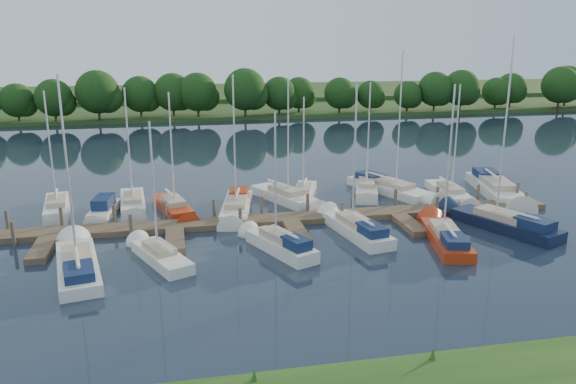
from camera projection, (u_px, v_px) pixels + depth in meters
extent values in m
plane|color=#1A2835|center=(316.00, 264.00, 32.68)|extent=(260.00, 260.00, 0.00)
cube|color=#4D3C2B|center=(288.00, 219.00, 40.19)|extent=(40.00, 2.00, 0.40)
cube|color=#4D3C2B|center=(42.00, 250.00, 34.29)|extent=(1.20, 4.00, 0.40)
cube|color=#4D3C2B|center=(175.00, 241.00, 35.82)|extent=(1.20, 4.00, 0.40)
cube|color=#4D3C2B|center=(297.00, 233.00, 37.35)|extent=(1.20, 4.00, 0.40)
cube|color=#4D3C2B|center=(410.00, 225.00, 38.88)|extent=(1.20, 4.00, 0.40)
cube|color=#4D3C2B|center=(514.00, 218.00, 40.42)|extent=(1.20, 4.00, 0.40)
cylinder|color=#473D33|center=(8.00, 225.00, 37.68)|extent=(0.24, 0.24, 2.00)
cylinder|color=#473D33|center=(62.00, 221.00, 38.34)|extent=(0.24, 0.24, 2.00)
cylinder|color=#473D33|center=(114.00, 218.00, 39.00)|extent=(0.24, 0.24, 2.00)
cylinder|color=#473D33|center=(165.00, 215.00, 39.66)|extent=(0.24, 0.24, 2.00)
cylinder|color=#473D33|center=(214.00, 213.00, 40.32)|extent=(0.24, 0.24, 2.00)
cylinder|color=#473D33|center=(262.00, 210.00, 40.98)|extent=(0.24, 0.24, 2.00)
cylinder|color=#473D33|center=(308.00, 207.00, 41.64)|extent=(0.24, 0.24, 2.00)
cylinder|color=#473D33|center=(352.00, 204.00, 42.31)|extent=(0.24, 0.24, 2.00)
cylinder|color=#473D33|center=(395.00, 202.00, 42.97)|extent=(0.24, 0.24, 2.00)
cylinder|color=#473D33|center=(437.00, 199.00, 43.63)|extent=(0.24, 0.24, 2.00)
cylinder|color=#473D33|center=(478.00, 197.00, 44.29)|extent=(0.24, 0.24, 2.00)
cylinder|color=#473D33|center=(517.00, 195.00, 44.95)|extent=(0.24, 0.24, 2.00)
cylinder|color=#473D33|center=(13.00, 237.00, 35.41)|extent=(0.24, 0.24, 2.00)
cylinder|color=#473D33|center=(131.00, 229.00, 36.79)|extent=(0.24, 0.24, 2.00)
cylinder|color=#473D33|center=(240.00, 222.00, 38.17)|extent=(0.24, 0.24, 2.00)
cylinder|color=#473D33|center=(342.00, 216.00, 39.54)|extent=(0.24, 0.24, 2.00)
cylinder|color=#473D33|center=(437.00, 210.00, 40.92)|extent=(0.24, 0.24, 2.00)
cylinder|color=#473D33|center=(525.00, 204.00, 42.30)|extent=(0.24, 0.24, 2.00)
cube|color=#27461B|center=(216.00, 108.00, 103.51)|extent=(180.00, 30.00, 0.60)
cube|color=#335123|center=(208.00, 94.00, 127.04)|extent=(220.00, 40.00, 1.40)
cylinder|color=#38281C|center=(27.00, 117.00, 85.73)|extent=(0.36, 0.36, 2.15)
sphere|color=#16380F|center=(24.00, 100.00, 85.04)|extent=(5.02, 5.02, 5.02)
sphere|color=#16380F|center=(33.00, 105.00, 85.63)|extent=(3.59, 3.59, 3.59)
cylinder|color=#38281C|center=(63.00, 117.00, 85.31)|extent=(0.36, 0.36, 2.40)
sphere|color=#16380F|center=(61.00, 98.00, 84.53)|extent=(5.60, 5.60, 5.60)
sphere|color=#16380F|center=(70.00, 103.00, 85.16)|extent=(4.00, 4.00, 4.00)
cylinder|color=#38281C|center=(99.00, 115.00, 87.90)|extent=(0.36, 0.36, 2.44)
sphere|color=#16380F|center=(97.00, 95.00, 87.12)|extent=(5.70, 5.70, 5.70)
sphere|color=#16380F|center=(106.00, 100.00, 87.75)|extent=(4.07, 4.07, 4.07)
cylinder|color=#38281C|center=(132.00, 115.00, 87.23)|extent=(0.36, 0.36, 2.39)
sphere|color=#16380F|center=(131.00, 96.00, 86.46)|extent=(5.57, 5.57, 5.57)
sphere|color=#16380F|center=(139.00, 101.00, 87.09)|extent=(3.98, 3.98, 3.98)
cylinder|color=#38281C|center=(165.00, 113.00, 89.09)|extent=(0.36, 0.36, 2.65)
sphere|color=#16380F|center=(164.00, 92.00, 88.23)|extent=(6.18, 6.18, 6.18)
sphere|color=#16380F|center=(173.00, 98.00, 88.91)|extent=(4.42, 4.42, 4.42)
cylinder|color=#38281C|center=(201.00, 110.00, 91.94)|extent=(0.36, 0.36, 2.87)
sphere|color=#16380F|center=(200.00, 88.00, 91.02)|extent=(6.70, 6.70, 6.70)
sphere|color=#16380F|center=(209.00, 94.00, 91.73)|extent=(4.78, 4.78, 4.78)
cylinder|color=#38281C|center=(244.00, 111.00, 91.71)|extent=(0.36, 0.36, 2.69)
sphere|color=#16380F|center=(244.00, 90.00, 90.84)|extent=(6.27, 6.27, 6.27)
sphere|color=#16380F|center=(252.00, 96.00, 91.53)|extent=(4.48, 4.48, 4.48)
cylinder|color=#38281C|center=(276.00, 111.00, 93.43)|extent=(0.36, 0.36, 2.04)
sphere|color=#16380F|center=(276.00, 96.00, 92.77)|extent=(4.77, 4.77, 4.77)
sphere|color=#16380F|center=(282.00, 100.00, 93.33)|extent=(3.40, 3.40, 3.40)
cylinder|color=#38281C|center=(304.00, 108.00, 94.42)|extent=(0.36, 0.36, 2.72)
sphere|color=#16380F|center=(304.00, 89.00, 93.54)|extent=(6.34, 6.34, 6.34)
sphere|color=#16380F|center=(312.00, 94.00, 94.23)|extent=(4.53, 4.53, 4.53)
cylinder|color=#38281C|center=(330.00, 107.00, 96.31)|extent=(0.36, 0.36, 2.82)
sphere|color=#16380F|center=(330.00, 87.00, 95.41)|extent=(6.57, 6.57, 6.57)
sphere|color=#16380F|center=(338.00, 92.00, 96.11)|extent=(4.69, 4.69, 4.69)
cylinder|color=#38281C|center=(371.00, 110.00, 95.48)|extent=(0.36, 0.36, 2.12)
sphere|color=#16380F|center=(371.00, 94.00, 94.80)|extent=(4.95, 4.95, 4.95)
sphere|color=#16380F|center=(377.00, 98.00, 95.37)|extent=(3.53, 3.53, 3.53)
cylinder|color=#38281C|center=(409.00, 108.00, 96.38)|extent=(0.36, 0.36, 2.51)
sphere|color=#16380F|center=(410.00, 90.00, 95.57)|extent=(5.85, 5.85, 5.85)
sphere|color=#16380F|center=(416.00, 94.00, 96.22)|extent=(4.18, 4.18, 4.18)
cylinder|color=#38281C|center=(433.00, 107.00, 97.20)|extent=(0.36, 0.36, 2.50)
sphere|color=#16380F|center=(434.00, 89.00, 96.39)|extent=(5.84, 5.84, 5.84)
sphere|color=#16380F|center=(440.00, 94.00, 97.04)|extent=(4.17, 4.17, 4.17)
cylinder|color=#38281C|center=(467.00, 106.00, 97.38)|extent=(0.36, 0.36, 2.76)
sphere|color=#16380F|center=(469.00, 87.00, 96.49)|extent=(6.45, 6.45, 6.45)
sphere|color=#16380F|center=(475.00, 92.00, 97.19)|extent=(4.61, 4.61, 4.61)
cylinder|color=#38281C|center=(493.00, 106.00, 98.26)|extent=(0.36, 0.36, 2.49)
sphere|color=#16380F|center=(495.00, 89.00, 97.46)|extent=(5.80, 5.80, 5.80)
sphere|color=#16380F|center=(500.00, 93.00, 98.10)|extent=(4.15, 4.15, 4.15)
cylinder|color=#38281C|center=(513.00, 105.00, 101.53)|extent=(0.36, 0.36, 2.12)
sphere|color=#16380F|center=(515.00, 91.00, 100.85)|extent=(4.94, 4.94, 4.94)
sphere|color=#16380F|center=(519.00, 95.00, 101.43)|extent=(3.53, 3.53, 3.53)
cylinder|color=#38281C|center=(538.00, 102.00, 102.88)|extent=(0.36, 0.36, 2.88)
sphere|color=#16380F|center=(541.00, 83.00, 101.96)|extent=(6.71, 6.71, 6.71)
sphere|color=#16380F|center=(546.00, 88.00, 102.67)|extent=(4.79, 4.79, 4.79)
cube|color=white|center=(57.00, 209.00, 42.75)|extent=(2.66, 6.44, 1.06)
cone|color=white|center=(56.00, 221.00, 39.92)|extent=(1.19, 2.29, 0.87)
cube|color=tan|center=(56.00, 201.00, 42.29)|extent=(1.71, 2.98, 0.48)
cylinder|color=silver|center=(50.00, 149.00, 40.93)|extent=(0.12, 0.12, 8.44)
cylinder|color=silver|center=(56.00, 193.00, 43.04)|extent=(0.51, 2.80, 0.10)
cylinder|color=white|center=(56.00, 193.00, 43.04)|extent=(0.57, 2.50, 0.20)
cube|color=white|center=(104.00, 213.00, 41.70)|extent=(2.12, 4.72, 1.01)
cone|color=white|center=(96.00, 223.00, 39.51)|extent=(0.93, 1.46, 0.75)
cube|color=#15264A|center=(104.00, 203.00, 41.49)|extent=(1.54, 2.65, 0.91)
cube|color=white|center=(133.00, 204.00, 44.09)|extent=(2.29, 6.52, 0.94)
cone|color=white|center=(134.00, 215.00, 41.13)|extent=(1.07, 2.30, 0.90)
cube|color=tan|center=(132.00, 198.00, 43.64)|extent=(1.57, 2.97, 0.43)
cylinder|color=silver|center=(128.00, 145.00, 42.25)|extent=(0.12, 0.12, 8.63)
cylinder|color=silver|center=(132.00, 190.00, 44.44)|extent=(0.33, 2.88, 0.10)
cylinder|color=white|center=(132.00, 190.00, 44.44)|extent=(0.40, 2.57, 0.20)
cube|color=#AD2E10|center=(173.00, 209.00, 42.69)|extent=(3.24, 6.38, 1.10)
cone|color=#AD2E10|center=(184.00, 220.00, 40.04)|extent=(1.38, 2.30, 0.86)
cube|color=tan|center=(173.00, 201.00, 42.24)|extent=(1.96, 3.00, 0.50)
cylinder|color=silver|center=(172.00, 150.00, 40.92)|extent=(0.12, 0.12, 8.30)
cylinder|color=silver|center=(170.00, 193.00, 42.93)|extent=(0.80, 2.70, 0.10)
cylinder|color=white|center=(170.00, 193.00, 42.93)|extent=(0.82, 2.43, 0.20)
cube|color=white|center=(237.00, 209.00, 42.69)|extent=(3.32, 7.35, 1.06)
cone|color=white|center=(233.00, 224.00, 39.27)|extent=(1.45, 2.63, 0.99)
cube|color=tan|center=(236.00, 202.00, 42.17)|extent=(2.08, 3.42, 0.48)
cube|color=#982E16|center=(239.00, 192.00, 44.41)|extent=(1.78, 2.36, 0.53)
cylinder|color=silver|center=(234.00, 142.00, 40.61)|extent=(0.12, 0.12, 9.59)
cylinder|color=silver|center=(237.00, 193.00, 43.10)|extent=(0.71, 3.15, 0.10)
cylinder|color=white|center=(237.00, 193.00, 43.10)|extent=(0.74, 2.83, 0.20)
cube|color=white|center=(283.00, 199.00, 45.38)|extent=(4.61, 6.90, 1.18)
cone|color=white|center=(309.00, 209.00, 42.78)|extent=(1.87, 2.54, 0.94)
cube|color=tan|center=(286.00, 191.00, 44.92)|extent=(2.58, 3.35, 0.54)
cylinder|color=silver|center=(288.00, 137.00, 43.50)|extent=(0.12, 0.12, 9.10)
cylinder|color=silver|center=(278.00, 183.00, 45.58)|extent=(1.40, 2.78, 0.10)
cylinder|color=white|center=(278.00, 183.00, 45.58)|extent=(1.34, 2.52, 0.20)
cube|color=white|center=(304.00, 194.00, 46.78)|extent=(3.38, 5.88, 0.94)
cone|color=white|center=(300.00, 204.00, 44.07)|extent=(1.41, 2.14, 0.79)
cube|color=tan|center=(304.00, 188.00, 46.36)|extent=(1.97, 2.81, 0.43)
cylinder|color=silver|center=(304.00, 145.00, 45.12)|extent=(0.12, 0.12, 7.66)
cylinder|color=silver|center=(305.00, 182.00, 47.09)|extent=(0.94, 2.44, 0.10)
cylinder|color=white|center=(305.00, 182.00, 47.09)|extent=(0.94, 2.21, 0.20)
cube|color=white|center=(366.00, 189.00, 48.28)|extent=(3.71, 6.63, 1.05)
cone|color=white|center=(367.00, 199.00, 45.22)|extent=(1.55, 2.40, 0.89)
cube|color=tan|center=(367.00, 183.00, 47.80)|extent=(2.18, 3.15, 0.48)
cylinder|color=silver|center=(368.00, 135.00, 46.40)|extent=(0.12, 0.12, 8.63)
cylinder|color=silver|center=(367.00, 176.00, 48.62)|extent=(1.00, 2.76, 0.10)
cylinder|color=white|center=(367.00, 176.00, 48.62)|extent=(1.00, 2.49, 0.20)
cube|color=white|center=(389.00, 191.00, 47.87)|extent=(5.42, 8.44, 1.10)
cone|color=white|center=(426.00, 202.00, 44.63)|extent=(2.21, 3.09, 1.15)
cube|color=tan|center=(393.00, 184.00, 47.36)|extent=(3.07, 4.08, 0.50)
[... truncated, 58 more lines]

